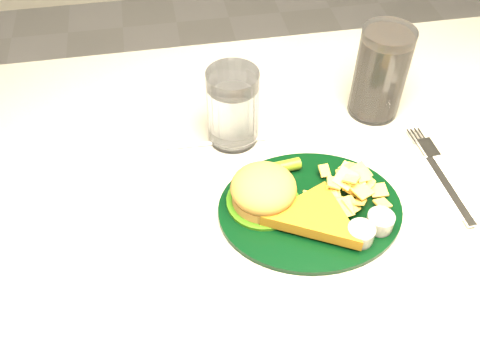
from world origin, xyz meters
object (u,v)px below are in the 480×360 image
object	(u,v)px
table	(245,316)
dinner_plate	(312,197)
water_glass	(233,107)
fork_napkin	(446,185)
cola_glass	(381,73)

from	to	relation	value
table	dinner_plate	size ratio (longest dim) A/B	4.53
water_glass	dinner_plate	bearing A→B (deg)	-64.53
table	dinner_plate	xyz separation A→B (m)	(0.08, -0.05, 0.40)
dinner_plate	fork_napkin	distance (m)	0.21
table	cola_glass	size ratio (longest dim) A/B	7.69
water_glass	fork_napkin	xyz separation A→B (m)	(0.29, -0.17, -0.06)
cola_glass	fork_napkin	world-z (taller)	cola_glass
dinner_plate	cola_glass	world-z (taller)	cola_glass
table	water_glass	distance (m)	0.46
dinner_plate	water_glass	world-z (taller)	water_glass
water_glass	cola_glass	size ratio (longest dim) A/B	0.82
fork_napkin	dinner_plate	bearing A→B (deg)	179.92
cola_glass	dinner_plate	bearing A→B (deg)	-129.75
dinner_plate	cola_glass	bearing A→B (deg)	53.58
cola_glass	water_glass	bearing A→B (deg)	-174.11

